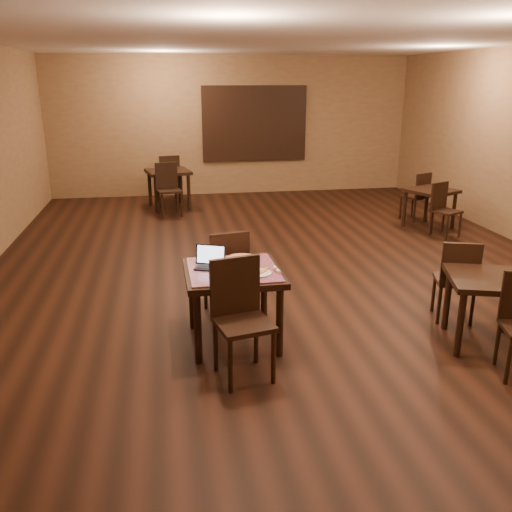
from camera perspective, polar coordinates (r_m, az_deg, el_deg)
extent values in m
plane|color=black|center=(7.81, 2.20, -0.53)|extent=(10.00, 10.00, 0.00)
cube|color=olive|center=(12.37, -2.54, 13.48)|extent=(8.00, 0.02, 3.00)
cube|color=olive|center=(2.89, 23.16, -3.55)|extent=(8.00, 0.02, 3.00)
cube|color=silver|center=(7.41, 2.50, 22.01)|extent=(8.00, 10.00, 0.02)
cube|color=#26668E|center=(12.41, -0.17, 13.75)|extent=(2.20, 0.04, 1.50)
cube|color=black|center=(12.39, -0.15, 13.74)|extent=(2.34, 0.02, 1.64)
cylinder|color=black|center=(4.97, -6.15, -7.50)|extent=(0.07, 0.07, 0.71)
cylinder|color=black|center=(5.66, -6.74, -4.21)|extent=(0.07, 0.07, 0.71)
cylinder|color=black|center=(5.07, 2.51, -6.87)|extent=(0.07, 0.07, 0.71)
cylinder|color=black|center=(5.75, 0.85, -3.73)|extent=(0.07, 0.07, 0.71)
cube|color=black|center=(5.21, -2.44, -1.81)|extent=(0.93, 0.93, 0.06)
cube|color=#281796|center=(5.20, -2.44, -1.44)|extent=(0.85, 0.85, 0.02)
cylinder|color=black|center=(4.55, -2.71, -11.55)|extent=(0.04, 0.04, 0.49)
cylinder|color=black|center=(4.88, -4.27, -9.44)|extent=(0.04, 0.04, 0.49)
cylinder|color=black|center=(4.68, 1.85, -10.66)|extent=(0.04, 0.04, 0.49)
cylinder|color=black|center=(4.99, 0.01, -8.68)|extent=(0.04, 0.04, 0.49)
cube|color=black|center=(4.65, -1.30, -7.18)|extent=(0.54, 0.54, 0.04)
cube|color=black|center=(4.72, -2.22, -3.11)|extent=(0.45, 0.14, 0.52)
cylinder|color=black|center=(6.25, -2.10, -3.18)|extent=(0.04, 0.04, 0.45)
cylinder|color=black|center=(5.93, -1.02, -4.38)|extent=(0.04, 0.04, 0.45)
cylinder|color=black|center=(6.15, -5.33, -3.58)|extent=(0.04, 0.04, 0.45)
cylinder|color=black|center=(5.83, -4.42, -4.83)|extent=(0.04, 0.04, 0.45)
cube|color=black|center=(5.95, -3.26, -1.77)|extent=(0.49, 0.49, 0.04)
cube|color=black|center=(5.69, -2.75, 0.10)|extent=(0.42, 0.11, 0.48)
cube|color=black|center=(5.22, -4.69, -1.21)|extent=(0.35, 0.30, 0.01)
cube|color=black|center=(5.29, -4.82, 0.14)|extent=(0.29, 0.16, 0.20)
cube|color=#B1C1E0|center=(5.28, -4.81, 0.15)|extent=(0.26, 0.13, 0.17)
cylinder|color=white|center=(5.06, 0.29, -1.81)|extent=(0.24, 0.24, 0.01)
cylinder|color=silver|center=(5.43, -1.51, -0.42)|extent=(0.33, 0.33, 0.01)
cylinder|color=beige|center=(5.43, -1.51, -0.31)|extent=(0.31, 0.31, 0.02)
torus|color=#BA773B|center=(5.43, -1.51, -0.27)|extent=(0.32, 0.32, 0.02)
cube|color=silver|center=(5.41, -1.27, -0.24)|extent=(0.20, 0.28, 0.01)
cylinder|color=white|center=(5.12, 2.20, -1.44)|extent=(0.05, 0.16, 0.03)
cylinder|color=maroon|center=(5.12, 2.20, -1.44)|extent=(0.04, 0.03, 0.04)
cylinder|color=black|center=(9.57, 18.02, 4.11)|extent=(0.06, 0.06, 0.65)
cylinder|color=black|center=(9.92, 15.37, 4.84)|extent=(0.06, 0.06, 0.65)
cylinder|color=black|center=(10.03, 20.10, 4.51)|extent=(0.06, 0.06, 0.65)
cylinder|color=black|center=(10.37, 17.50, 5.20)|extent=(0.06, 0.06, 0.65)
cube|color=black|center=(9.90, 17.93, 6.56)|extent=(0.97, 0.97, 0.05)
cylinder|color=black|center=(9.26, 19.47, 2.76)|extent=(0.04, 0.04, 0.41)
cylinder|color=black|center=(9.45, 17.88, 3.22)|extent=(0.04, 0.04, 0.41)
cylinder|color=black|center=(9.53, 20.66, 3.03)|extent=(0.04, 0.04, 0.41)
cylinder|color=black|center=(9.71, 19.10, 3.47)|extent=(0.04, 0.04, 0.41)
cube|color=black|center=(9.44, 19.42, 4.44)|extent=(0.51, 0.51, 0.04)
cube|color=black|center=(9.49, 18.73, 6.06)|extent=(0.36, 0.19, 0.44)
cylinder|color=black|center=(10.74, 16.14, 5.09)|extent=(0.04, 0.04, 0.41)
cylinder|color=black|center=(10.54, 17.50, 4.73)|extent=(0.04, 0.04, 0.41)
cylinder|color=black|center=(10.49, 14.97, 4.90)|extent=(0.04, 0.04, 0.41)
cylinder|color=black|center=(10.29, 16.35, 4.52)|extent=(0.04, 0.04, 0.41)
cube|color=black|center=(10.47, 16.35, 6.01)|extent=(0.51, 0.51, 0.04)
cube|color=black|center=(10.31, 17.21, 7.11)|extent=(0.36, 0.19, 0.44)
cylinder|color=black|center=(10.78, -10.47, 6.40)|extent=(0.07, 0.07, 0.72)
cylinder|color=black|center=(11.41, -11.11, 7.00)|extent=(0.07, 0.07, 0.72)
cylinder|color=black|center=(10.92, -7.09, 6.71)|extent=(0.07, 0.07, 0.72)
cylinder|color=black|center=(11.54, -7.91, 7.29)|extent=(0.07, 0.07, 0.72)
cube|color=black|center=(11.09, -9.24, 8.75)|extent=(0.96, 0.96, 0.06)
cylinder|color=black|center=(10.33, -9.83, 5.17)|extent=(0.04, 0.04, 0.46)
cylinder|color=black|center=(10.68, -10.23, 5.58)|extent=(0.04, 0.04, 0.46)
cylinder|color=black|center=(10.40, -7.84, 5.36)|extent=(0.04, 0.04, 0.46)
cylinder|color=black|center=(10.75, -8.31, 5.76)|extent=(0.04, 0.04, 0.46)
cube|color=black|center=(10.49, -9.12, 6.80)|extent=(0.51, 0.51, 0.04)
cube|color=black|center=(10.63, -9.42, 8.39)|extent=(0.43, 0.13, 0.49)
cylinder|color=black|center=(12.05, -8.50, 7.08)|extent=(0.04, 0.04, 0.46)
cylinder|color=black|center=(11.70, -8.08, 6.77)|extent=(0.04, 0.04, 0.46)
cylinder|color=black|center=(11.98, -10.22, 6.92)|extent=(0.04, 0.04, 0.46)
cylinder|color=black|center=(11.62, -9.85, 6.61)|extent=(0.04, 0.04, 0.46)
cube|color=black|center=(11.79, -9.22, 8.04)|extent=(0.51, 0.51, 0.04)
cube|color=black|center=(11.56, -9.08, 9.18)|extent=(0.43, 0.13, 0.49)
cylinder|color=black|center=(5.40, 20.70, -6.70)|extent=(0.07, 0.07, 0.67)
cylinder|color=black|center=(5.94, 19.49, -4.30)|extent=(0.07, 0.07, 0.67)
cylinder|color=black|center=(6.10, 25.03, -4.43)|extent=(0.07, 0.07, 0.67)
cube|color=black|center=(5.63, 23.43, -2.29)|extent=(0.94, 0.94, 0.06)
cylinder|color=black|center=(5.15, 25.05, -10.05)|extent=(0.04, 0.04, 0.42)
cylinder|color=black|center=(5.44, 24.05, -8.40)|extent=(0.04, 0.04, 0.42)
cylinder|color=black|center=(6.46, 21.13, -3.86)|extent=(0.04, 0.04, 0.42)
cylinder|color=black|center=(6.16, 21.81, -5.02)|extent=(0.04, 0.04, 0.42)
cylinder|color=black|center=(6.39, 18.18, -3.78)|extent=(0.04, 0.04, 0.42)
cylinder|color=black|center=(6.08, 18.71, -4.95)|extent=(0.04, 0.04, 0.42)
cube|color=black|center=(6.19, 20.18, -2.42)|extent=(0.49, 0.49, 0.04)
cube|color=black|center=(5.95, 20.78, -0.81)|extent=(0.39, 0.15, 0.45)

